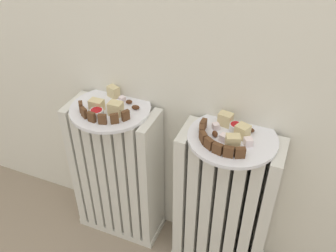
% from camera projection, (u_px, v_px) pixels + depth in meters
% --- Properties ---
extents(radiator_left, '(0.35, 0.16, 0.61)m').
position_uv_depth(radiator_left, '(118.00, 174.00, 1.48)').
color(radiator_left, silver).
rests_on(radiator_left, ground_plane).
extents(radiator_right, '(0.35, 0.16, 0.61)m').
position_uv_depth(radiator_right, '(224.00, 206.00, 1.34)').
color(radiator_right, silver).
rests_on(radiator_right, ground_plane).
extents(plate_left, '(0.29, 0.29, 0.01)m').
position_uv_depth(plate_left, '(110.00, 109.00, 1.29)').
color(plate_left, white).
rests_on(plate_left, radiator_left).
extents(plate_right, '(0.29, 0.29, 0.01)m').
position_uv_depth(plate_right, '(232.00, 138.00, 1.16)').
color(plate_right, white).
rests_on(plate_right, radiator_right).
extents(dark_cake_slice_left_0, '(0.03, 0.03, 0.04)m').
position_uv_depth(dark_cake_slice_left_0, '(81.00, 107.00, 1.26)').
color(dark_cake_slice_left_0, '#56351E').
rests_on(dark_cake_slice_left_0, plate_left).
extents(dark_cake_slice_left_1, '(0.03, 0.02, 0.04)m').
position_uv_depth(dark_cake_slice_left_1, '(84.00, 113.00, 1.23)').
color(dark_cake_slice_left_1, '#56351E').
rests_on(dark_cake_slice_left_1, plate_left).
extents(dark_cake_slice_left_2, '(0.03, 0.02, 0.04)m').
position_uv_depth(dark_cake_slice_left_2, '(92.00, 117.00, 1.21)').
color(dark_cake_slice_left_2, '#56351E').
rests_on(dark_cake_slice_left_2, plate_left).
extents(dark_cake_slice_left_3, '(0.03, 0.02, 0.04)m').
position_uv_depth(dark_cake_slice_left_3, '(102.00, 119.00, 1.20)').
color(dark_cake_slice_left_3, '#56351E').
rests_on(dark_cake_slice_left_3, plate_left).
extents(dark_cake_slice_left_4, '(0.03, 0.03, 0.04)m').
position_uv_depth(dark_cake_slice_left_4, '(114.00, 119.00, 1.20)').
color(dark_cake_slice_left_4, '#56351E').
rests_on(dark_cake_slice_left_4, plate_left).
extents(dark_cake_slice_left_5, '(0.02, 0.03, 0.04)m').
position_uv_depth(dark_cake_slice_left_5, '(126.00, 115.00, 1.22)').
color(dark_cake_slice_left_5, '#56351E').
rests_on(dark_cake_slice_left_5, plate_left).
extents(marble_cake_slice_left_0, '(0.05, 0.03, 0.04)m').
position_uv_depth(marble_cake_slice_left_0, '(97.00, 105.00, 1.27)').
color(marble_cake_slice_left_0, beige).
rests_on(marble_cake_slice_left_0, plate_left).
extents(marble_cake_slice_left_1, '(0.05, 0.04, 0.05)m').
position_uv_depth(marble_cake_slice_left_1, '(116.00, 108.00, 1.24)').
color(marble_cake_slice_left_1, beige).
rests_on(marble_cake_slice_left_1, plate_left).
extents(marble_cake_slice_left_2, '(0.05, 0.04, 0.04)m').
position_uv_depth(marble_cake_slice_left_2, '(113.00, 92.00, 1.34)').
color(marble_cake_slice_left_2, beige).
rests_on(marble_cake_slice_left_2, plate_left).
extents(turkish_delight_left_0, '(0.02, 0.02, 0.02)m').
position_uv_depth(turkish_delight_left_0, '(117.00, 104.00, 1.29)').
color(turkish_delight_left_0, white).
rests_on(turkish_delight_left_0, plate_left).
extents(turkish_delight_left_1, '(0.02, 0.02, 0.02)m').
position_uv_depth(turkish_delight_left_1, '(111.00, 104.00, 1.29)').
color(turkish_delight_left_1, white).
rests_on(turkish_delight_left_1, plate_left).
extents(turkish_delight_left_2, '(0.02, 0.02, 0.02)m').
position_uv_depth(turkish_delight_left_2, '(122.00, 99.00, 1.32)').
color(turkish_delight_left_2, white).
rests_on(turkish_delight_left_2, plate_left).
extents(medjool_date_left_0, '(0.03, 0.02, 0.02)m').
position_uv_depth(medjool_date_left_0, '(136.00, 107.00, 1.28)').
color(medjool_date_left_0, '#4C2814').
rests_on(medjool_date_left_0, plate_left).
extents(medjool_date_left_1, '(0.03, 0.02, 0.02)m').
position_uv_depth(medjool_date_left_1, '(99.00, 101.00, 1.31)').
color(medjool_date_left_1, '#4C2814').
rests_on(medjool_date_left_1, plate_left).
extents(medjool_date_left_2, '(0.03, 0.02, 0.02)m').
position_uv_depth(medjool_date_left_2, '(129.00, 102.00, 1.31)').
color(medjool_date_left_2, '#4C2814').
rests_on(medjool_date_left_2, plate_left).
extents(jam_bowl_left, '(0.05, 0.05, 0.03)m').
position_uv_depth(jam_bowl_left, '(97.00, 113.00, 1.24)').
color(jam_bowl_left, white).
rests_on(jam_bowl_left, plate_left).
extents(dark_cake_slice_right_0, '(0.02, 0.03, 0.03)m').
position_uv_depth(dark_cake_slice_right_0, '(203.00, 125.00, 1.18)').
color(dark_cake_slice_right_0, '#56351E').
rests_on(dark_cake_slice_right_0, plate_right).
extents(dark_cake_slice_right_1, '(0.02, 0.03, 0.03)m').
position_uv_depth(dark_cake_slice_right_1, '(202.00, 131.00, 1.15)').
color(dark_cake_slice_right_1, '#56351E').
rests_on(dark_cake_slice_right_1, plate_right).
extents(dark_cake_slice_right_2, '(0.03, 0.03, 0.03)m').
position_uv_depth(dark_cake_slice_right_2, '(203.00, 137.00, 1.12)').
color(dark_cake_slice_right_2, '#56351E').
rests_on(dark_cake_slice_right_2, plate_right).
extents(dark_cake_slice_right_3, '(0.03, 0.03, 0.03)m').
position_uv_depth(dark_cake_slice_right_3, '(209.00, 144.00, 1.10)').
color(dark_cake_slice_right_3, '#56351E').
rests_on(dark_cake_slice_right_3, plate_right).
extents(dark_cake_slice_right_4, '(0.03, 0.02, 0.03)m').
position_uv_depth(dark_cake_slice_right_4, '(218.00, 149.00, 1.08)').
color(dark_cake_slice_right_4, '#56351E').
rests_on(dark_cake_slice_right_4, plate_right).
extents(dark_cake_slice_right_5, '(0.03, 0.02, 0.03)m').
position_uv_depth(dark_cake_slice_right_5, '(228.00, 152.00, 1.07)').
color(dark_cake_slice_right_5, '#56351E').
rests_on(dark_cake_slice_right_5, plate_right).
extents(dark_cake_slice_right_6, '(0.03, 0.03, 0.03)m').
position_uv_depth(dark_cake_slice_right_6, '(240.00, 153.00, 1.06)').
color(dark_cake_slice_right_6, '#56351E').
rests_on(dark_cake_slice_right_6, plate_right).
extents(marble_cake_slice_right_0, '(0.05, 0.04, 0.05)m').
position_uv_depth(marble_cake_slice_right_0, '(233.00, 142.00, 1.09)').
color(marble_cake_slice_right_0, beige).
rests_on(marble_cake_slice_right_0, plate_right).
extents(marble_cake_slice_right_1, '(0.05, 0.04, 0.04)m').
position_uv_depth(marble_cake_slice_right_1, '(225.00, 119.00, 1.19)').
color(marble_cake_slice_right_1, beige).
rests_on(marble_cake_slice_right_1, plate_right).
extents(marble_cake_slice_right_2, '(0.05, 0.05, 0.04)m').
position_uv_depth(marble_cake_slice_right_2, '(242.00, 131.00, 1.14)').
color(marble_cake_slice_right_2, beige).
rests_on(marble_cake_slice_right_2, plate_right).
extents(turkish_delight_right_0, '(0.03, 0.03, 0.02)m').
position_uv_depth(turkish_delight_right_0, '(224.00, 138.00, 1.13)').
color(turkish_delight_right_0, white).
rests_on(turkish_delight_right_0, plate_right).
extents(turkish_delight_right_1, '(0.03, 0.03, 0.02)m').
position_uv_depth(turkish_delight_right_1, '(216.00, 126.00, 1.18)').
color(turkish_delight_right_1, white).
rests_on(turkish_delight_right_1, plate_right).
extents(turkish_delight_right_2, '(0.03, 0.03, 0.02)m').
position_uv_depth(turkish_delight_right_2, '(248.00, 142.00, 1.11)').
color(turkish_delight_right_2, white).
rests_on(turkish_delight_right_2, plate_right).
extents(medjool_date_right_0, '(0.03, 0.02, 0.02)m').
position_uv_depth(medjool_date_right_0, '(250.00, 130.00, 1.17)').
color(medjool_date_right_0, '#4C2814').
rests_on(medjool_date_right_0, plate_right).
extents(medjool_date_right_1, '(0.03, 0.03, 0.02)m').
position_uv_depth(medjool_date_right_1, '(215.00, 134.00, 1.15)').
color(medjool_date_right_1, '#4C2814').
rests_on(medjool_date_right_1, plate_right).
extents(jam_bowl_right, '(0.04, 0.04, 0.03)m').
position_uv_depth(jam_bowl_right, '(236.00, 127.00, 1.17)').
color(jam_bowl_right, white).
rests_on(jam_bowl_right, plate_right).
extents(fork, '(0.04, 0.10, 0.00)m').
position_uv_depth(fork, '(229.00, 142.00, 1.13)').
color(fork, '#B7B7BC').
rests_on(fork, plate_right).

